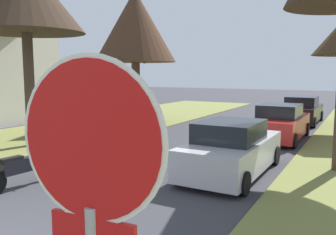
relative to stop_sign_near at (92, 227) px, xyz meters
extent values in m
cylinder|color=white|center=(0.00, 0.00, 0.42)|extent=(0.80, 0.07, 0.81)
cylinder|color=red|center=(0.00, 0.00, 0.42)|extent=(0.76, 0.08, 0.76)
cylinder|color=#47372B|center=(-10.38, 8.26, 0.06)|extent=(0.39, 0.39, 4.41)
cylinder|color=#47372B|center=(-10.18, 7.68, 3.05)|extent=(1.35, 0.61, 1.69)
cylinder|color=#47372B|center=(-10.44, 8.83, 2.89)|extent=(1.30, 0.32, 1.38)
cylinder|color=brown|center=(-10.20, 15.39, -0.41)|extent=(0.47, 0.47, 3.47)
cone|color=#432C1E|center=(-10.20, 15.39, 3.30)|extent=(4.54, 4.54, 3.94)
cylinder|color=brown|center=(-9.77, 15.74, 1.97)|extent=(0.95, 1.12, 1.43)
cylinder|color=brown|center=(-9.82, 14.77, 1.83)|extent=(1.46, 1.01, 1.19)
cube|color=#BCBCC1|center=(-2.14, 8.46, -1.61)|extent=(1.85, 4.41, 0.85)
cube|color=black|center=(-2.14, 8.24, -0.91)|extent=(1.62, 2.04, 0.56)
cylinder|color=black|center=(-3.00, 10.11, -1.90)|extent=(0.20, 0.60, 0.60)
cylinder|color=black|center=(-1.26, 10.10, -1.90)|extent=(0.20, 0.60, 0.60)
cylinder|color=black|center=(-3.02, 6.81, -1.90)|extent=(0.20, 0.60, 0.60)
cylinder|color=black|center=(-1.28, 6.80, -1.90)|extent=(0.20, 0.60, 0.60)
cube|color=red|center=(-2.02, 14.59, -1.61)|extent=(1.85, 4.41, 0.85)
cube|color=black|center=(-2.02, 14.37, -0.91)|extent=(1.62, 2.04, 0.56)
cylinder|color=black|center=(-2.88, 16.24, -1.90)|extent=(0.20, 0.60, 0.60)
cylinder|color=black|center=(-1.14, 16.23, -1.90)|extent=(0.20, 0.60, 0.60)
cylinder|color=black|center=(-2.90, 12.94, -1.90)|extent=(0.20, 0.60, 0.60)
cylinder|color=black|center=(-1.16, 12.93, -1.90)|extent=(0.20, 0.60, 0.60)
cube|color=black|center=(-1.98, 20.48, -1.61)|extent=(1.85, 4.41, 0.85)
cube|color=black|center=(-1.98, 20.26, -0.91)|extent=(1.62, 2.04, 0.56)
cylinder|color=black|center=(-2.83, 22.13, -1.90)|extent=(0.20, 0.60, 0.60)
cylinder|color=black|center=(-1.09, 22.12, -1.90)|extent=(0.20, 0.60, 0.60)
cylinder|color=black|center=(-2.86, 18.83, -1.90)|extent=(0.20, 0.60, 0.60)
cylinder|color=black|center=(-1.12, 18.82, -1.90)|extent=(0.20, 0.60, 0.60)
cylinder|color=black|center=(-6.39, 5.35, -1.90)|extent=(0.15, 0.61, 0.60)
cube|color=black|center=(-6.46, 4.63, -1.62)|extent=(0.33, 1.03, 0.36)
cube|color=black|center=(-6.48, 4.38, -1.42)|extent=(0.27, 0.58, 0.12)
cylinder|color=#9EA0A5|center=(-6.40, 5.25, -1.25)|extent=(0.60, 0.09, 0.04)
camera|label=1|loc=(1.10, -1.23, 0.74)|focal=37.73mm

